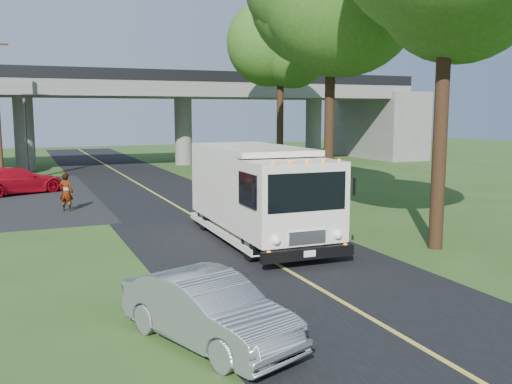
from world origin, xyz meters
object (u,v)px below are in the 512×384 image
red_sedan (17,181)px  silver_sedan (208,310)px  pedestrian (66,192)px  tree_right_far (285,47)px  traffic_signal (26,129)px  step_van (259,191)px

red_sedan → silver_sedan: bearing=164.5°
pedestrian → tree_right_far: bearing=-121.9°
traffic_signal → tree_right_far: 17.18m
tree_right_far → pedestrian: (-13.95, -7.11, -7.46)m
tree_right_far → red_sedan: 17.64m
tree_right_far → step_van: bearing=-118.4°
silver_sedan → step_van: bearing=39.8°
silver_sedan → traffic_signal: bearing=74.2°
silver_sedan → pedestrian: bearing=73.7°
step_van → silver_sedan: size_ratio=1.89×
traffic_signal → red_sedan: bearing=-96.0°
red_sedan → pedestrian: bearing=173.4°
step_van → pedestrian: bearing=123.8°
tree_right_far → silver_sedan: bearing=-118.8°
tree_right_far → step_van: tree_right_far is taller
tree_right_far → pedestrian: bearing=-153.0°
traffic_signal → tree_right_far: bearing=-22.1°
traffic_signal → tree_right_far: tree_right_far is taller
tree_right_far → silver_sedan: tree_right_far is taller
traffic_signal → red_sedan: (-0.71, -6.78, -2.48)m
step_van → pedestrian: 10.20m
step_van → red_sedan: (-7.43, 15.08, -1.00)m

